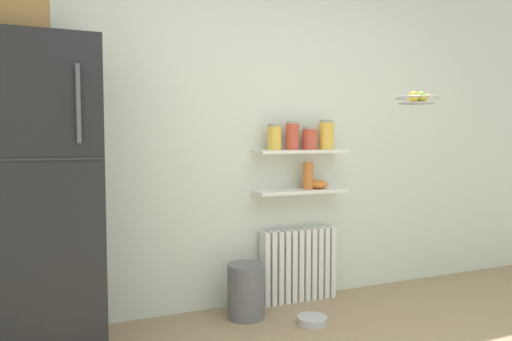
{
  "coord_description": "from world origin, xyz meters",
  "views": [
    {
      "loc": [
        -1.45,
        -1.36,
        1.27
      ],
      "look_at": [
        -0.18,
        1.6,
        1.05
      ],
      "focal_mm": 34.01,
      "sensor_mm": 36.0,
      "label": 1
    }
  ],
  "objects": [
    {
      "name": "wall_shelf_upper",
      "position": [
        0.32,
        1.89,
        1.16
      ],
      "size": [
        0.74,
        0.22,
        0.02
      ],
      "primitive_type": "cube",
      "color": "white"
    },
    {
      "name": "back_wall",
      "position": [
        0.0,
        2.05,
        1.3
      ],
      "size": [
        7.04,
        0.1,
        2.6
      ],
      "primitive_type": "cube",
      "color": "silver",
      "rests_on": "ground_plane"
    },
    {
      "name": "wall_shelf_lower",
      "position": [
        0.32,
        1.89,
        0.86
      ],
      "size": [
        0.74,
        0.22,
        0.02
      ],
      "primitive_type": "cube",
      "color": "white"
    },
    {
      "name": "refrigerator",
      "position": [
        -1.53,
        1.64,
        0.95
      ],
      "size": [
        0.7,
        0.75,
        2.02
      ],
      "color": "black",
      "rests_on": "ground_plane"
    },
    {
      "name": "storage_jar_2",
      "position": [
        0.39,
        1.89,
        1.26
      ],
      "size": [
        0.11,
        0.11,
        0.17
      ],
      "color": "#C64C38",
      "rests_on": "wall_shelf_upper"
    },
    {
      "name": "vase",
      "position": [
        0.38,
        1.89,
        0.98
      ],
      "size": [
        0.08,
        0.08,
        0.21
      ],
      "primitive_type": "cylinder",
      "color": "#CC7033",
      "rests_on": "wall_shelf_lower"
    },
    {
      "name": "radiator",
      "position": [
        0.32,
        1.92,
        0.28
      ],
      "size": [
        0.62,
        0.12,
        0.56
      ],
      "color": "white",
      "rests_on": "ground_plane"
    },
    {
      "name": "trash_bin",
      "position": [
        -0.2,
        1.74,
        0.19
      ],
      "size": [
        0.26,
        0.26,
        0.38
      ],
      "primitive_type": "cylinder",
      "color": "slate",
      "rests_on": "ground_plane"
    },
    {
      "name": "storage_jar_0",
      "position": [
        0.1,
        1.89,
        1.27
      ],
      "size": [
        0.1,
        0.1,
        0.19
      ],
      "color": "yellow",
      "rests_on": "wall_shelf_upper"
    },
    {
      "name": "pet_food_bowl",
      "position": [
        0.18,
        1.45,
        0.03
      ],
      "size": [
        0.21,
        0.21,
        0.05
      ],
      "primitive_type": "cylinder",
      "color": "#B7B7BC",
      "rests_on": "ground_plane"
    },
    {
      "name": "storage_jar_1",
      "position": [
        0.25,
        1.89,
        1.28
      ],
      "size": [
        0.1,
        0.1,
        0.22
      ],
      "color": "#C64C38",
      "rests_on": "wall_shelf_upper"
    },
    {
      "name": "shelf_bowl",
      "position": [
        0.47,
        1.89,
        0.91
      ],
      "size": [
        0.15,
        0.15,
        0.07
      ],
      "primitive_type": "ellipsoid",
      "color": "orange",
      "rests_on": "wall_shelf_lower"
    },
    {
      "name": "storage_jar_3",
      "position": [
        0.54,
        1.89,
        1.29
      ],
      "size": [
        0.12,
        0.12,
        0.23
      ],
      "color": "yellow",
      "rests_on": "wall_shelf_upper"
    },
    {
      "name": "hanging_fruit_basket",
      "position": [
        1.01,
        1.41,
        1.55
      ],
      "size": [
        0.31,
        0.31,
        0.09
      ],
      "color": "#B2B2B7"
    }
  ]
}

